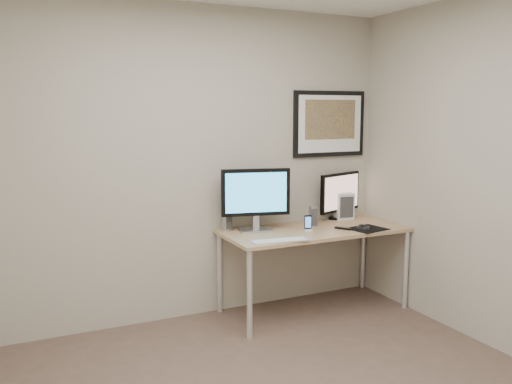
# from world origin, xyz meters

# --- Properties ---
(room) EXTENTS (3.60, 3.60, 3.60)m
(room) POSITION_xyz_m (0.00, 0.45, 1.64)
(room) COLOR white
(room) RESTS_ON ground
(desk) EXTENTS (1.60, 0.70, 0.73)m
(desk) POSITION_xyz_m (1.00, 1.35, 0.66)
(desk) COLOR #8C5F44
(desk) RESTS_ON floor
(framed_art) EXTENTS (0.75, 0.04, 0.60)m
(framed_art) POSITION_xyz_m (1.35, 1.68, 1.62)
(framed_art) COLOR black
(framed_art) RESTS_ON room
(monitor_large) EXTENTS (0.58, 0.24, 0.53)m
(monitor_large) POSITION_xyz_m (0.50, 1.48, 1.03)
(monitor_large) COLOR #A9A9AD
(monitor_large) RESTS_ON desk
(monitor_tv) EXTENTS (0.54, 0.21, 0.44)m
(monitor_tv) POSITION_xyz_m (1.45, 1.62, 0.96)
(monitor_tv) COLOR black
(monitor_tv) RESTS_ON desk
(speaker_left) EXTENTS (0.09, 0.09, 0.19)m
(speaker_left) POSITION_xyz_m (0.29, 1.63, 0.83)
(speaker_left) COLOR #A9A9AD
(speaker_left) RESTS_ON desk
(speaker_right) EXTENTS (0.09, 0.09, 0.18)m
(speaker_right) POSITION_xyz_m (1.03, 1.43, 0.82)
(speaker_right) COLOR #A9A9AD
(speaker_right) RESTS_ON desk
(phone_dock) EXTENTS (0.08, 0.08, 0.14)m
(phone_dock) POSITION_xyz_m (0.91, 1.31, 0.80)
(phone_dock) COLOR black
(phone_dock) RESTS_ON desk
(keyboard) EXTENTS (0.46, 0.18, 0.02)m
(keyboard) POSITION_xyz_m (0.51, 1.07, 0.74)
(keyboard) COLOR silver
(keyboard) RESTS_ON desk
(mousepad) EXTENTS (0.35, 0.32, 0.00)m
(mousepad) POSITION_xyz_m (1.41, 1.14, 0.73)
(mousepad) COLOR black
(mousepad) RESTS_ON desk
(mouse) EXTENTS (0.07, 0.11, 0.03)m
(mouse) POSITION_xyz_m (1.38, 1.17, 0.75)
(mouse) COLOR black
(mouse) RESTS_ON mousepad
(remote) EXTENTS (0.11, 0.15, 0.02)m
(remote) POSITION_xyz_m (1.22, 1.23, 0.74)
(remote) COLOR black
(remote) RESTS_ON desk
(fan_unit) EXTENTS (0.18, 0.15, 0.25)m
(fan_unit) POSITION_xyz_m (1.47, 1.59, 0.85)
(fan_unit) COLOR silver
(fan_unit) RESTS_ON desk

